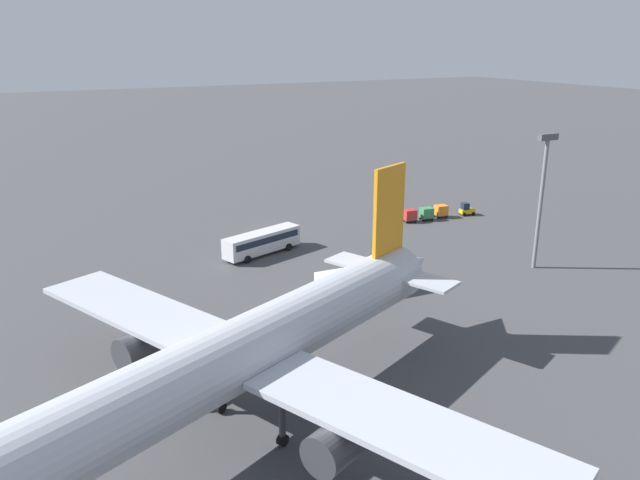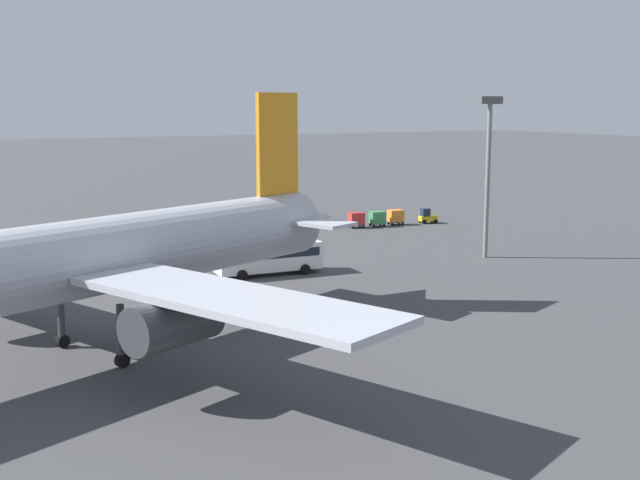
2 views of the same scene
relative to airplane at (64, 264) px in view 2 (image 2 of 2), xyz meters
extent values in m
plane|color=#424244|center=(-22.19, -46.08, -6.51)|extent=(600.00, 600.00, 0.00)
cylinder|color=#B2B7C1|center=(0.58, 0.25, 0.11)|extent=(44.13, 23.04, 5.10)
cone|color=#B2B7C1|center=(-21.87, -9.54, 0.11)|extent=(7.91, 6.86, 4.59)
cube|color=#B2B7C1|center=(-6.77, 11.35, -0.52)|extent=(13.92, 21.75, 0.44)
cube|color=orange|center=(-18.36, -8.01, 6.74)|extent=(4.35, 2.17, 8.16)
cube|color=#B2B7C1|center=(-18.78, -8.19, 0.62)|extent=(8.25, 13.44, 0.28)
cylinder|color=#38383D|center=(-4.24, 9.00, -2.15)|extent=(6.17, 4.77, 2.80)
cylinder|color=#38383D|center=(-2.85, 2.37, -4.48)|extent=(0.50, 0.50, 4.08)
cylinder|color=black|center=(-2.85, 2.37, -6.06)|extent=(1.02, 0.82, 0.90)
cylinder|color=#38383D|center=(-0.20, -3.70, -4.48)|extent=(0.50, 0.50, 4.08)
cylinder|color=black|center=(-0.20, -3.70, -6.06)|extent=(1.02, 0.82, 0.90)
cube|color=silver|center=(-17.60, -37.37, -4.71)|extent=(11.99, 5.99, 2.72)
cube|color=#192333|center=(-17.60, -37.37, -4.23)|extent=(11.10, 5.74, 0.87)
cylinder|color=black|center=(-14.53, -34.99, -6.01)|extent=(1.04, 0.59, 1.00)
cylinder|color=black|center=(-13.72, -37.57, -6.01)|extent=(1.04, 0.59, 1.00)
cylinder|color=black|center=(-21.48, -37.18, -6.01)|extent=(1.04, 0.59, 1.00)
cylinder|color=black|center=(-20.67, -39.76, -6.01)|extent=(1.04, 0.59, 1.00)
cube|color=white|center=(-22.25, -19.04, -4.75)|extent=(10.54, 3.36, 2.62)
cube|color=#192333|center=(-22.25, -19.04, -4.30)|extent=(9.71, 3.36, 0.84)
cylinder|color=black|center=(-18.95, -17.72, -6.01)|extent=(1.01, 0.35, 1.00)
cylinder|color=black|center=(-19.10, -20.68, -6.01)|extent=(1.01, 0.35, 1.00)
cylinder|color=black|center=(-25.40, -17.40, -6.01)|extent=(1.01, 0.35, 1.00)
cylinder|color=black|center=(-25.54, -20.36, -6.01)|extent=(1.01, 0.35, 1.00)
cube|color=gold|center=(-55.59, -40.14, -5.86)|extent=(2.61, 1.76, 0.70)
cube|color=#192333|center=(-55.18, -40.22, -4.96)|extent=(1.29, 1.36, 1.10)
cylinder|color=black|center=(-54.63, -39.62, -6.21)|extent=(0.63, 0.34, 0.60)
cylinder|color=black|center=(-54.91, -40.99, -6.21)|extent=(0.63, 0.34, 0.60)
cylinder|color=black|center=(-56.27, -39.28, -6.21)|extent=(0.63, 0.34, 0.60)
cylinder|color=black|center=(-56.55, -40.65, -6.21)|extent=(0.63, 0.34, 0.60)
cylinder|color=#1E1E2D|center=(-23.42, -44.12, -6.09)|extent=(0.32, 0.32, 0.85)
cylinder|color=yellow|center=(-23.42, -44.12, -5.34)|extent=(0.38, 0.38, 0.65)
sphere|color=tan|center=(-23.42, -44.12, -4.89)|extent=(0.24, 0.24, 0.24)
cube|color=#38383D|center=(-50.72, -40.89, -6.10)|extent=(2.21, 1.95, 0.10)
cube|color=orange|center=(-50.72, -40.89, -5.25)|extent=(2.11, 1.85, 1.60)
cylinder|color=black|center=(-49.87, -40.37, -6.33)|extent=(0.37, 0.17, 0.36)
cylinder|color=black|center=(-50.06, -41.64, -6.33)|extent=(0.37, 0.17, 0.36)
cylinder|color=black|center=(-51.38, -40.15, -6.33)|extent=(0.37, 0.17, 0.36)
cylinder|color=black|center=(-51.56, -41.42, -6.33)|extent=(0.37, 0.17, 0.36)
cube|color=#38383D|center=(-47.65, -40.70, -6.10)|extent=(2.21, 1.95, 0.10)
cube|color=#38844C|center=(-47.65, -40.70, -5.25)|extent=(2.11, 1.85, 1.60)
cylinder|color=black|center=(-46.81, -40.17, -6.33)|extent=(0.37, 0.17, 0.36)
cylinder|color=black|center=(-46.99, -41.44, -6.33)|extent=(0.37, 0.17, 0.36)
cylinder|color=black|center=(-48.31, -39.96, -6.33)|extent=(0.37, 0.17, 0.36)
cylinder|color=black|center=(-48.49, -41.22, -6.33)|extent=(0.37, 0.17, 0.36)
cube|color=#38383D|center=(-44.58, -41.03, -6.10)|extent=(2.21, 1.95, 0.10)
cube|color=#B72D28|center=(-44.58, -41.03, -5.25)|extent=(2.11, 1.85, 1.60)
cylinder|color=black|center=(-43.74, -40.50, -6.33)|extent=(0.37, 0.17, 0.36)
cylinder|color=black|center=(-43.92, -41.77, -6.33)|extent=(0.37, 0.17, 0.36)
cylinder|color=black|center=(-45.24, -40.29, -6.33)|extent=(0.37, 0.17, 0.36)
cylinder|color=black|center=(-45.43, -41.55, -6.33)|extent=(0.37, 0.17, 0.36)
cylinder|color=slate|center=(-46.66, -16.45, 1.69)|extent=(0.50, 0.50, 16.42)
cube|color=#4C4C4C|center=(-46.66, -16.45, 10.30)|extent=(2.80, 0.70, 0.80)
camera|label=1|loc=(12.43, 37.78, 21.64)|focal=35.00mm
camera|label=2|loc=(8.17, 51.38, 9.97)|focal=45.00mm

